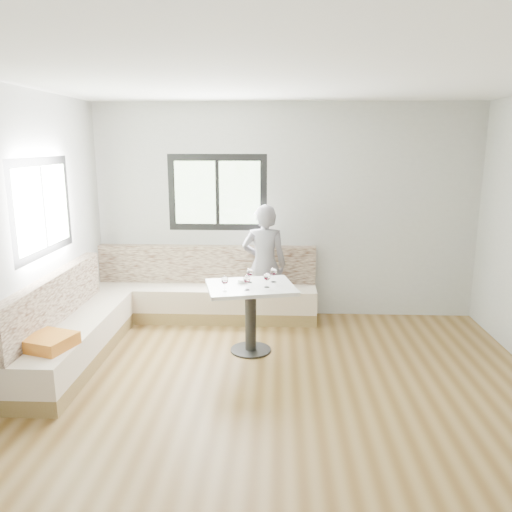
{
  "coord_description": "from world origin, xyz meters",
  "views": [
    {
      "loc": [
        -0.1,
        -4.04,
        2.28
      ],
      "look_at": [
        -0.34,
        1.3,
        1.07
      ],
      "focal_mm": 35.0,
      "sensor_mm": 36.0,
      "label": 1
    }
  ],
  "objects": [
    {
      "name": "wine_glass_b",
      "position": [
        -0.42,
        1.02,
        0.88
      ],
      "size": [
        0.08,
        0.08,
        0.17
      ],
      "color": "white",
      "rests_on": "table"
    },
    {
      "name": "wine_glass_a",
      "position": [
        -0.65,
        0.96,
        0.88
      ],
      "size": [
        0.08,
        0.08,
        0.17
      ],
      "color": "white",
      "rests_on": "table"
    },
    {
      "name": "person",
      "position": [
        -0.27,
        2.11,
        0.77
      ],
      "size": [
        0.57,
        0.37,
        1.55
      ],
      "primitive_type": "imported",
      "rotation": [
        0.0,
        0.0,
        3.14
      ],
      "color": "slate",
      "rests_on": "ground"
    },
    {
      "name": "wine_glass_c",
      "position": [
        -0.22,
        1.13,
        0.88
      ],
      "size": [
        0.08,
        0.08,
        0.17
      ],
      "color": "white",
      "rests_on": "table"
    },
    {
      "name": "banquette",
      "position": [
        -1.59,
        1.62,
        0.33
      ],
      "size": [
        2.9,
        2.8,
        0.95
      ],
      "color": "olive",
      "rests_on": "ground"
    },
    {
      "name": "room",
      "position": [
        -0.08,
        0.08,
        1.41
      ],
      "size": [
        5.01,
        5.01,
        2.81
      ],
      "color": "brown",
      "rests_on": "ground"
    },
    {
      "name": "olive_ramekin",
      "position": [
        -0.5,
        1.3,
        0.79
      ],
      "size": [
        0.1,
        0.1,
        0.04
      ],
      "color": "white",
      "rests_on": "table"
    },
    {
      "name": "wine_glass_e",
      "position": [
        -0.15,
        1.34,
        0.88
      ],
      "size": [
        0.08,
        0.08,
        0.17
      ],
      "color": "white",
      "rests_on": "table"
    },
    {
      "name": "table",
      "position": [
        -0.4,
        1.2,
        0.57
      ],
      "size": [
        1.07,
        0.92,
        0.77
      ],
      "rotation": [
        0.0,
        0.0,
        0.23
      ],
      "color": "black",
      "rests_on": "ground"
    },
    {
      "name": "wine_glass_d",
      "position": [
        -0.41,
        1.31,
        0.88
      ],
      "size": [
        0.08,
        0.08,
        0.17
      ],
      "color": "white",
      "rests_on": "table"
    }
  ]
}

